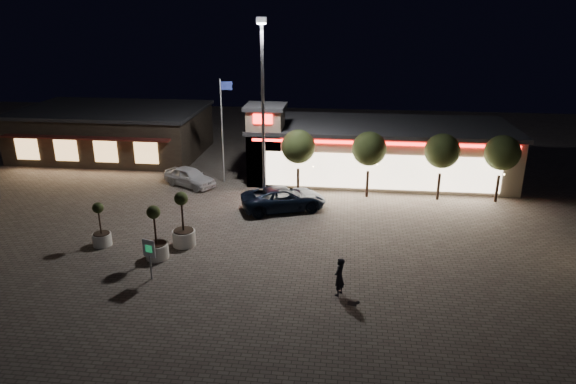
# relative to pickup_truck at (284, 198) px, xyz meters

# --- Properties ---
(ground) EXTENTS (90.00, 90.00, 0.00)m
(ground) POSITION_rel_pickup_truck_xyz_m (-3.35, -7.82, -0.79)
(ground) COLOR #655C52
(ground) RESTS_ON ground
(retail_building) EXTENTS (20.40, 8.40, 6.10)m
(retail_building) POSITION_rel_pickup_truck_xyz_m (6.16, 8.00, 1.42)
(retail_building) COLOR gray
(retail_building) RESTS_ON ground
(restaurant_building) EXTENTS (16.40, 11.00, 4.30)m
(restaurant_building) POSITION_rel_pickup_truck_xyz_m (-17.35, 12.16, 1.37)
(restaurant_building) COLOR #382D23
(restaurant_building) RESTS_ON ground
(floodlight_pole) EXTENTS (0.60, 0.40, 12.38)m
(floodlight_pole) POSITION_rel_pickup_truck_xyz_m (-1.35, 0.18, 6.23)
(floodlight_pole) COLOR gray
(floodlight_pole) RESTS_ON ground
(flagpole) EXTENTS (0.95, 0.10, 8.00)m
(flagpole) POSITION_rel_pickup_truck_xyz_m (-5.25, 5.18, 3.95)
(flagpole) COLOR white
(flagpole) RESTS_ON ground
(string_tree_a) EXTENTS (2.42, 2.42, 4.79)m
(string_tree_a) POSITION_rel_pickup_truck_xyz_m (0.65, 3.18, 2.77)
(string_tree_a) COLOR #332319
(string_tree_a) RESTS_ON ground
(string_tree_b) EXTENTS (2.42, 2.42, 4.79)m
(string_tree_b) POSITION_rel_pickup_truck_xyz_m (5.65, 3.18, 2.77)
(string_tree_b) COLOR #332319
(string_tree_b) RESTS_ON ground
(string_tree_c) EXTENTS (2.42, 2.42, 4.79)m
(string_tree_c) POSITION_rel_pickup_truck_xyz_m (10.65, 3.18, 2.77)
(string_tree_c) COLOR #332319
(string_tree_c) RESTS_ON ground
(string_tree_d) EXTENTS (2.42, 2.42, 4.79)m
(string_tree_d) POSITION_rel_pickup_truck_xyz_m (14.65, 3.18, 2.77)
(string_tree_d) COLOR #332319
(string_tree_d) RESTS_ON ground
(pickup_truck) EXTENTS (6.25, 4.51, 1.58)m
(pickup_truck) POSITION_rel_pickup_truck_xyz_m (0.00, 0.00, 0.00)
(pickup_truck) COLOR black
(pickup_truck) RESTS_ON ground
(white_sedan) EXTENTS (4.65, 3.62, 1.48)m
(white_sedan) POSITION_rel_pickup_truck_xyz_m (-7.74, 3.97, -0.05)
(white_sedan) COLOR silver
(white_sedan) RESTS_ON ground
(pedestrian) EXTENTS (0.71, 0.82, 1.91)m
(pedestrian) POSITION_rel_pickup_truck_xyz_m (3.97, -10.59, 0.16)
(pedestrian) COLOR black
(pedestrian) RESTS_ON ground
(dog) EXTENTS (0.55, 0.29, 0.29)m
(dog) POSITION_rel_pickup_truck_xyz_m (4.69, -11.70, -0.50)
(dog) COLOR #59514C
(dog) RESTS_ON ground
(planter_left) EXTENTS (1.07, 1.07, 2.63)m
(planter_left) POSITION_rel_pickup_truck_xyz_m (-9.68, -6.75, 0.02)
(planter_left) COLOR silver
(planter_left) RESTS_ON ground
(planter_mid) EXTENTS (1.24, 1.24, 3.06)m
(planter_mid) POSITION_rel_pickup_truck_xyz_m (-5.97, -7.91, 0.15)
(planter_mid) COLOR silver
(planter_mid) RESTS_ON ground
(planter_right) EXTENTS (1.32, 1.32, 3.25)m
(planter_right) POSITION_rel_pickup_truck_xyz_m (-5.01, -6.18, 0.21)
(planter_right) COLOR silver
(planter_right) RESTS_ON ground
(valet_sign) EXTENTS (0.70, 0.26, 2.15)m
(valet_sign) POSITION_rel_pickup_truck_xyz_m (-5.45, -10.18, 0.72)
(valet_sign) COLOR gray
(valet_sign) RESTS_ON ground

